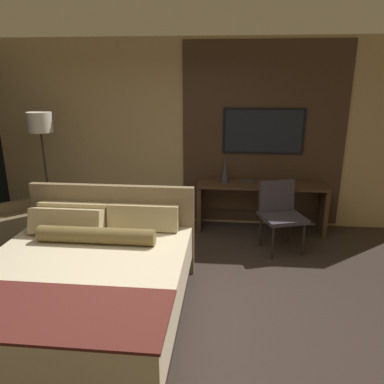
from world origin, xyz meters
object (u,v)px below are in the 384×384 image
desk_chair (280,209)px  vase_tall (225,170)px  armchair_by_window (14,230)px  desk (261,198)px  book (247,181)px  bed (83,286)px  tv (263,131)px  floor_lamp (41,132)px

desk_chair → vase_tall: vase_tall is taller
desk_chair → armchair_by_window: desk_chair is taller
desk → book: (-0.21, 0.04, 0.25)m
bed → tv: tv is taller
vase_tall → book: vase_tall is taller
floor_lamp → book: floor_lamp is taller
floor_lamp → book: (2.94, 0.39, -0.74)m
desk → book: 0.33m
tv → desk_chair: size_ratio=1.29×
bed → book: bearing=56.4°
tv → vase_tall: 0.80m
bed → floor_lamp: 2.69m
desk → floor_lamp: (-3.15, -0.35, 0.99)m
desk → armchair_by_window: (-3.35, -1.01, -0.23)m
bed → desk_chair: bed is taller
bed → desk_chair: size_ratio=2.34×
tv → armchair_by_window: tv is taller
armchair_by_window → vase_tall: size_ratio=2.78×
vase_tall → desk: bearing=0.4°
tv → desk: bearing=-90.0°
floor_lamp → vase_tall: bearing=7.6°
tv → vase_tall: bearing=-160.4°
bed → armchair_by_window: size_ratio=2.04×
bed → tv: 3.38m
tv → armchair_by_window: 3.76m
floor_lamp → vase_tall: floor_lamp is taller
bed → armchair_by_window: bearing=137.3°
desk_chair → book: bearing=104.1°
floor_lamp → book: 3.05m
desk_chair → floor_lamp: bearing=157.4°
armchair_by_window → book: 3.34m
desk_chair → floor_lamp: (-3.35, 0.28, 0.94)m
desk_chair → bed: bearing=-156.8°
tv → book: (-0.21, -0.15, -0.73)m
bed → vase_tall: (1.29, 2.40, 0.58)m
armchair_by_window → tv: bearing=-113.8°
tv → book: tv is taller
tv → vase_tall: size_ratio=3.11×
vase_tall → book: (0.33, 0.04, -0.18)m
tv → vase_tall: (-0.55, -0.20, -0.55)m
tv → armchair_by_window: size_ratio=1.12×
desk → vase_tall: (-0.55, -0.00, 0.42)m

